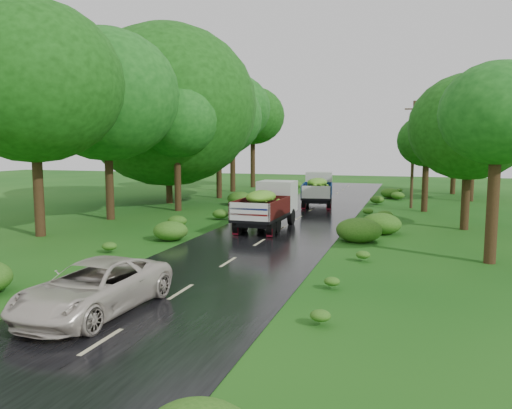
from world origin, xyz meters
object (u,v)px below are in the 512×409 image
at_px(truck_far, 318,187).
at_px(utility_pole, 413,153).
at_px(truck_near, 268,203).
at_px(car, 94,287).

xyz_separation_m(truck_far, utility_pole, (6.50, 0.51, 2.47)).
bearing_deg(utility_pole, truck_far, 178.79).
height_order(truck_far, utility_pole, utility_pole).
distance_m(truck_far, utility_pole, 6.97).
bearing_deg(truck_near, car, -91.68).
relative_size(truck_far, utility_pole, 0.79).
xyz_separation_m(truck_near, car, (-0.62, -14.27, -0.67)).
bearing_deg(car, truck_far, 89.94).
xyz_separation_m(truck_near, utility_pole, (7.17, 11.23, 2.45)).
height_order(car, utility_pole, utility_pole).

